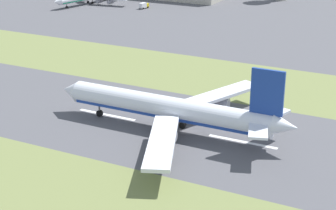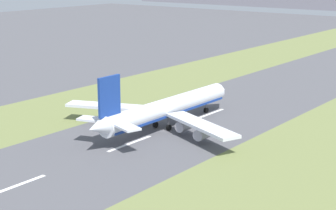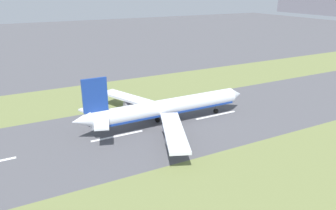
{
  "view_description": "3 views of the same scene",
  "coord_description": "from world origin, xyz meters",
  "views": [
    {
      "loc": [
        -122.39,
        -56.47,
        58.87
      ],
      "look_at": [
        -1.8,
        4.28,
        7.0
      ],
      "focal_mm": 60.0,
      "sensor_mm": 36.0,
      "label": 1
    },
    {
      "loc": [
        101.14,
        -128.7,
        49.54
      ],
      "look_at": [
        -1.8,
        4.28,
        7.0
      ],
      "focal_mm": 60.0,
      "sensor_mm": 36.0,
      "label": 2
    },
    {
      "loc": [
        95.2,
        -47.03,
        46.79
      ],
      "look_at": [
        -1.8,
        4.28,
        7.0
      ],
      "focal_mm": 35.0,
      "sensor_mm": 36.0,
      "label": 3
    }
  ],
  "objects": [
    {
      "name": "ground_plane",
      "position": [
        0.0,
        0.0,
        0.0
      ],
      "size": [
        800.0,
        800.0,
        0.0
      ],
      "primitive_type": "plane",
      "color": "#4C4C51"
    },
    {
      "name": "grass_median_east",
      "position": [
        45.0,
        0.0,
        0.0
      ],
      "size": [
        40.0,
        600.0,
        0.01
      ],
      "primitive_type": "cube",
      "color": "olive",
      "rests_on": "ground"
    },
    {
      "name": "centreline_dash_mid",
      "position": [
        0.0,
        -15.72,
        0.01
      ],
      "size": [
        1.2,
        18.0,
        0.01
      ],
      "primitive_type": "cube",
      "color": "silver",
      "rests_on": "ground"
    },
    {
      "name": "centreline_dash_far",
      "position": [
        0.0,
        24.28,
        0.01
      ],
      "size": [
        1.2,
        18.0,
        0.01
      ],
      "primitive_type": "cube",
      "color": "silver",
      "rests_on": "ground"
    },
    {
      "name": "airplane_main_jet",
      "position": [
        -1.79,
        2.37,
        6.02
      ],
      "size": [
        64.14,
        67.01,
        20.2
      ],
      "color": "silver",
      "rests_on": "ground"
    },
    {
      "name": "service_truck",
      "position": [
        136.48,
        88.3,
        1.67
      ],
      "size": [
        6.27,
        3.33,
        3.1
      ],
      "color": "gold",
      "rests_on": "ground"
    }
  ]
}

